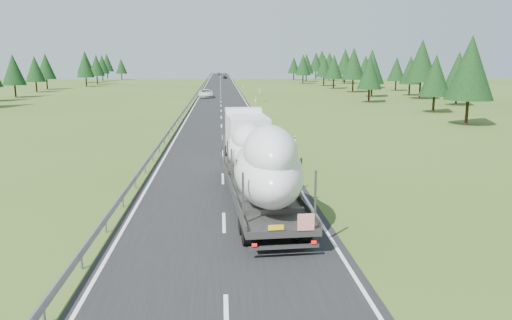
{
  "coord_description": "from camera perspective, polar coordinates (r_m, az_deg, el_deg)",
  "views": [
    {
      "loc": [
        -0.09,
        -13.74,
        7.57
      ],
      "look_at": [
        1.82,
        13.08,
        2.21
      ],
      "focal_mm": 35.0,
      "sensor_mm": 36.0,
      "label": 1
    }
  ],
  "objects": [
    {
      "name": "distant_van",
      "position": [
        105.48,
        -5.75,
        7.57
      ],
      "size": [
        2.95,
        6.28,
        1.74
      ],
      "primitive_type": "imported",
      "rotation": [
        0.0,
        0.0,
        0.01
      ],
      "color": "white",
      "rests_on": "ground"
    },
    {
      "name": "road_surface",
      "position": [
        113.99,
        -4.06,
        7.44
      ],
      "size": [
        10.0,
        400.0,
        0.02
      ],
      "primitive_type": "cube",
      "color": "black",
      "rests_on": "ground"
    },
    {
      "name": "ground",
      "position": [
        15.69,
        -3.41,
        -17.62
      ],
      "size": [
        400.0,
        400.0,
        0.0
      ],
      "primitive_type": "plane",
      "color": "#3A511B",
      "rests_on": "ground"
    },
    {
      "name": "distant_car_dark",
      "position": [
        218.97,
        -3.56,
        9.45
      ],
      "size": [
        1.67,
        4.01,
        1.36
      ],
      "primitive_type": "imported",
      "rotation": [
        0.0,
        0.0,
        -0.02
      ],
      "color": "black",
      "rests_on": "ground"
    },
    {
      "name": "tree_line_right",
      "position": [
        116.82,
        15.59,
        10.38
      ],
      "size": [
        26.42,
        245.32,
        12.15
      ],
      "color": "black",
      "rests_on": "ground"
    },
    {
      "name": "boat_truck",
      "position": [
        28.05,
        -0.1,
        0.79
      ],
      "size": [
        3.95,
        21.55,
        4.83
      ],
      "color": "silver",
      "rests_on": "ground"
    },
    {
      "name": "highway_sign",
      "position": [
        94.2,
        0.37,
        7.76
      ],
      "size": [
        0.08,
        0.9,
        2.6
      ],
      "color": "slate",
      "rests_on": "ground"
    },
    {
      "name": "marker_posts",
      "position": [
        169.01,
        -1.86,
        8.88
      ],
      "size": [
        0.13,
        350.08,
        1.0
      ],
      "color": "silver",
      "rests_on": "ground"
    },
    {
      "name": "guardrail",
      "position": [
        114.01,
        -6.75,
        7.69
      ],
      "size": [
        0.1,
        400.0,
        0.76
      ],
      "color": "slate",
      "rests_on": "ground"
    },
    {
      "name": "distant_car_blue",
      "position": [
        277.99,
        -4.27,
        9.82
      ],
      "size": [
        1.69,
        4.21,
        1.36
      ],
      "primitive_type": "imported",
      "rotation": [
        0.0,
        0.0,
        -0.06
      ],
      "color": "#192B47",
      "rests_on": "ground"
    }
  ]
}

